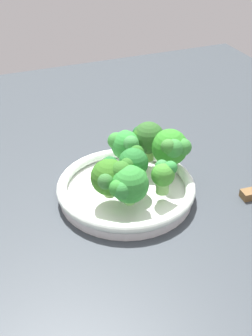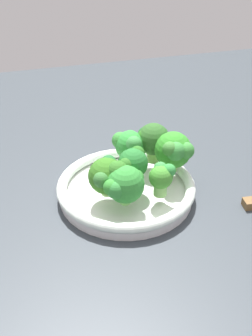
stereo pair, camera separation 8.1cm
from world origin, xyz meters
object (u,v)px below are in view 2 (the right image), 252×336
bowl (126,189)px  broccoli_floret_5 (174,150)px  broccoli_floret_4 (129,144)px  broccoli_floret_0 (153,139)px  broccoli_floret_3 (108,175)px  broccoli_floret_6 (124,185)px  broccoli_floret_1 (162,177)px  broccoli_floret_2 (133,163)px

bowl → broccoli_floret_5: bearing=-174.0°
broccoli_floret_4 → broccoli_floret_0: bearing=179.6°
broccoli_floret_3 → broccoli_floret_6: bearing=123.1°
bowl → broccoli_floret_6: broccoli_floret_6 is taller
broccoli_floret_5 → broccoli_floret_6: size_ratio=1.06×
broccoli_floret_4 → broccoli_floret_1: bearing=104.2°
broccoli_floret_3 → broccoli_floret_4: 10.53cm
broccoli_floret_2 → broccoli_floret_5: bearing=-167.3°
broccoli_floret_4 → broccoli_floret_6: 12.40cm
broccoli_floret_1 → broccoli_floret_3: size_ratio=0.81×
broccoli_floret_2 → broccoli_floret_4: (-1.10, -6.66, -0.14)cm
broccoli_floret_3 → broccoli_floret_5: broccoli_floret_5 is taller
bowl → broccoli_floret_3: bearing=35.6°
broccoli_floret_1 → broccoli_floret_4: bearing=-75.8°
broccoli_floret_2 → broccoli_floret_4: same height
broccoli_floret_2 → broccoli_floret_5: (-8.19, -1.84, 0.17)cm
broccoli_floret_2 → broccoli_floret_6: 5.87cm
bowl → broccoli_floret_1: size_ratio=4.29×
broccoli_floret_1 → broccoli_floret_2: 5.71cm
broccoli_floret_3 → broccoli_floret_5: (-13.14, -3.79, 0.55)cm
broccoli_floret_5 → broccoli_floret_6: broccoli_floret_5 is taller
broccoli_floret_0 → broccoli_floret_1: broccoli_floret_0 is taller
broccoli_floret_4 → broccoli_floret_6: size_ratio=0.95×
broccoli_floret_0 → broccoli_floret_4: broccoli_floret_0 is taller
broccoli_floret_1 → bowl: bearing=-45.8°
broccoli_floret_1 → broccoli_floret_6: (6.77, 0.90, 0.17)cm
broccoli_floret_2 → broccoli_floret_6: (2.93, 5.05, -0.66)cm
broccoli_floret_3 → broccoli_floret_4: broccoli_floret_3 is taller
broccoli_floret_1 → broccoli_floret_6: size_ratio=0.79×
bowl → broccoli_floret_1: 8.71cm
broccoli_floret_1 → broccoli_floret_6: 6.83cm
broccoli_floret_2 → broccoli_floret_1: bearing=132.8°
broccoli_floret_0 → broccoli_floret_5: 5.39cm
broccoli_floret_3 → broccoli_floret_5: 13.68cm
bowl → broccoli_floret_2: 6.18cm
broccoli_floret_0 → bowl: bearing=40.5°
broccoli_floret_3 → broccoli_floret_6: broccoli_floret_3 is taller
broccoli_floret_2 → bowl: bearing=-39.9°
broccoli_floret_2 → broccoli_floret_6: bearing=59.9°
broccoli_floret_6 → broccoli_floret_0: bearing=-126.5°
broccoli_floret_5 → broccoli_floret_0: bearing=-62.7°
broccoli_floret_4 → bowl: bearing=69.8°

